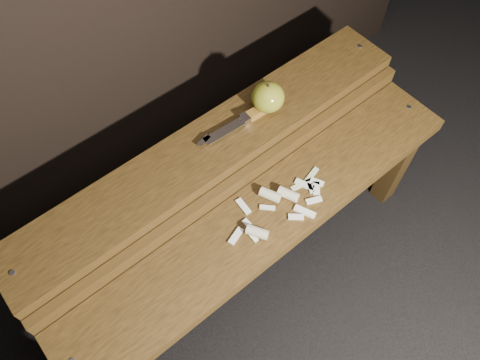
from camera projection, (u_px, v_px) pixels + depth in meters
ground at (251, 262)px, 1.57m from camera, size 60.00×60.00×0.00m
bench_front_tier at (269, 229)px, 1.25m from camera, size 1.20×0.20×0.42m
bench_rear_tier at (216, 162)px, 1.29m from camera, size 1.20×0.21×0.50m
apple at (268, 97)px, 1.25m from camera, size 0.09×0.09×0.09m
knife at (254, 114)px, 1.25m from camera, size 0.27×0.05×0.02m
apple_scraps at (277, 206)px, 1.20m from camera, size 0.33×0.17×0.03m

